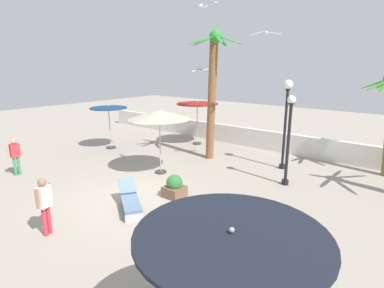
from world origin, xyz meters
TOP-DOWN VIEW (x-y plane):
  - ground_plane at (0.00, 0.00)m, footprint 56.00×56.00m
  - boundary_wall at (0.00, 9.18)m, footprint 25.20×0.30m
  - patio_umbrella_0 at (-3.20, 7.63)m, footprint 2.47×2.47m
  - patio_umbrella_1 at (-1.24, 2.51)m, footprint 2.70×2.70m
  - patio_umbrella_2 at (-6.49, 3.69)m, footprint 2.06×2.06m
  - patio_umbrella_3 at (6.15, -3.46)m, footprint 2.74×2.74m
  - palm_tree_1 at (-0.76, 5.74)m, footprint 2.73×2.72m
  - lamp_post_0 at (3.66, 4.71)m, footprint 0.32×0.32m
  - lamp_post_1 at (2.73, 6.55)m, footprint 0.42×0.42m
  - lounge_chair_0 at (0.54, -0.72)m, footprint 1.88×1.48m
  - guest_0 at (-5.92, -1.68)m, footprint 0.26×0.56m
  - guest_1 at (-0.05, -3.23)m, footprint 0.35×0.53m
  - seagull_0 at (-1.73, 6.00)m, footprint 0.38×1.33m
  - seagull_1 at (2.09, 5.36)m, footprint 1.07×0.92m
  - seagull_2 at (1.19, 2.36)m, footprint 1.35×0.42m
  - planter at (0.99, 0.98)m, footprint 0.70×0.70m

SIDE VIEW (x-z plane):
  - ground_plane at x=0.00m, z-range 0.00..0.00m
  - planter at x=0.99m, z-range -0.04..0.81m
  - lounge_chair_0 at x=0.54m, z-range -0.02..0.81m
  - boundary_wall at x=0.00m, z-range 0.00..1.10m
  - guest_0 at x=-5.92m, z-range 0.17..1.81m
  - guest_1 at x=-0.05m, z-range 0.18..1.89m
  - lamp_post_0 at x=3.66m, z-range 0.25..3.85m
  - patio_umbrella_2 at x=-6.49m, z-range 0.88..3.38m
  - patio_umbrella_0 at x=-3.20m, z-range 1.02..3.61m
  - patio_umbrella_3 at x=6.15m, z-range 1.08..3.63m
  - patio_umbrella_1 at x=-1.24m, z-range 1.18..4.08m
  - lamp_post_1 at x=2.73m, z-range 0.68..4.77m
  - palm_tree_1 at x=-0.76m, z-range 0.70..7.02m
  - seagull_0 at x=-1.73m, z-range 4.37..4.55m
  - seagull_1 at x=2.09m, z-range 5.86..6.05m
  - seagull_2 at x=1.19m, z-range 6.62..6.76m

